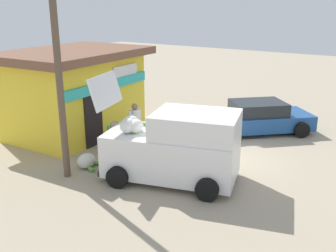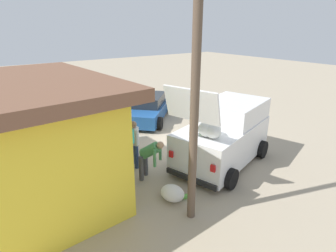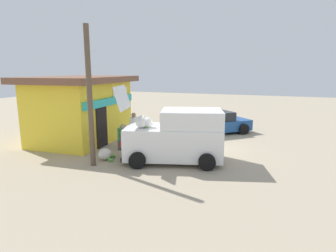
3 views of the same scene
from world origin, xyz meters
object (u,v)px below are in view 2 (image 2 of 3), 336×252
(storefront_bar, at_px, (31,140))
(delivery_van, at_px, (224,134))
(paint_bucket, at_px, (98,148))
(parked_sedan, at_px, (147,108))
(customer_bending, at_px, (149,155))
(vendor_standing, at_px, (134,141))
(unloaded_banana_pile, at_px, (173,193))

(storefront_bar, height_order, delivery_van, storefront_bar)
(paint_bucket, bearing_deg, storefront_bar, 124.78)
(parked_sedan, xyz_separation_m, customer_bending, (-5.11, 3.04, 0.23))
(storefront_bar, distance_m, parked_sedan, 7.38)
(vendor_standing, xyz_separation_m, paint_bucket, (1.71, 0.64, -0.74))
(vendor_standing, bearing_deg, paint_bucket, 20.64)
(storefront_bar, distance_m, unloaded_banana_pile, 4.06)
(delivery_van, distance_m, parked_sedan, 5.64)
(delivery_van, relative_size, vendor_standing, 2.71)
(delivery_van, xyz_separation_m, paint_bucket, (3.22, 3.36, -0.84))
(parked_sedan, xyz_separation_m, unloaded_banana_pile, (-6.45, 3.14, -0.38))
(unloaded_banana_pile, xyz_separation_m, paint_bucket, (4.06, 0.53, -0.01))
(paint_bucket, bearing_deg, unloaded_banana_pile, -172.58)
(delivery_van, height_order, vendor_standing, delivery_van)
(storefront_bar, relative_size, unloaded_banana_pile, 6.92)
(delivery_van, bearing_deg, vendor_standing, 60.99)
(storefront_bar, relative_size, paint_bucket, 14.74)
(vendor_standing, height_order, unloaded_banana_pile, vendor_standing)
(vendor_standing, height_order, paint_bucket, vendor_standing)
(parked_sedan, bearing_deg, delivery_van, 176.86)
(storefront_bar, distance_m, vendor_standing, 3.14)
(delivery_van, height_order, paint_bucket, delivery_van)
(paint_bucket, bearing_deg, parked_sedan, -56.84)
(parked_sedan, relative_size, vendor_standing, 2.63)
(storefront_bar, bearing_deg, customer_bending, -109.19)
(vendor_standing, distance_m, paint_bucket, 1.97)
(parked_sedan, bearing_deg, storefront_bar, 123.81)
(delivery_van, xyz_separation_m, vendor_standing, (1.51, 2.71, -0.10))
(parked_sedan, relative_size, unloaded_banana_pile, 4.98)
(parked_sedan, distance_m, paint_bucket, 4.40)
(delivery_van, bearing_deg, unloaded_banana_pile, 106.54)
(unloaded_banana_pile, height_order, paint_bucket, unloaded_banana_pile)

